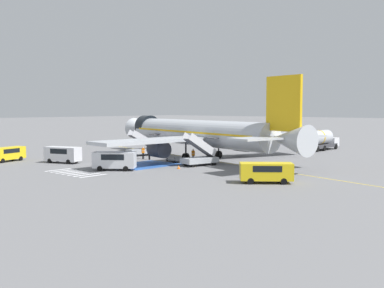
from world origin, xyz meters
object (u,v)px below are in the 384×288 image
Objects in this scene: service_van_0 at (63,153)px; ground_crew_2 at (149,153)px; fuel_tanker at (320,140)px; ground_crew_0 at (193,154)px; service_van_3 at (114,159)px; traffic_cone_0 at (179,167)px; boarding_stairs_forward at (143,149)px; boarding_stairs_aft at (200,158)px; service_van_1 at (7,153)px; airliner at (199,133)px; baggage_cart at (175,160)px; service_van_2 at (266,171)px; ground_crew_1 at (143,152)px.

service_van_0 reaches higher than ground_crew_2.
fuel_tanker reaches higher than ground_crew_0.
service_van_3 reaches higher than traffic_cone_0.
boarding_stairs_aft is at bearing -0.00° from boarding_stairs_forward.
service_van_0 is 8.51m from service_van_1.
airliner is 6.06m from baggage_cart.
boarding_stairs_forward is at bearing 156.34° from service_van_0.
boarding_stairs_aft reaches higher than ground_crew_2.
service_van_2 is 1.03× the size of service_van_3.
traffic_cone_0 is (11.47, -4.35, -0.82)m from ground_crew_1.
boarding_stairs_forward is (-9.92, -2.38, -2.81)m from airliner.
airliner is 3.96× the size of fuel_tanker.
service_van_1 is 38.22m from service_van_2.
service_van_1 is (-7.35, -4.29, -0.11)m from service_van_0.
fuel_tanker is 1.98× the size of service_van_3.
fuel_tanker is at bearing -121.53° from ground_crew_0.
ground_crew_1 is at bearing -28.35° from boarding_stairs_forward.
ground_crew_0 is (2.05, 1.56, 0.80)m from baggage_cart.
ground_crew_0 is (-3.29, 2.35, 0.01)m from boarding_stairs_aft.
boarding_stairs_forward is 1.94× the size of baggage_cart.
boarding_stairs_forward reaches higher than service_van_1.
traffic_cone_0 is at bearing 59.54° from baggage_cart.
service_van_3 is at bearing -69.85° from ground_crew_2.
service_van_2 is at bearing -5.37° from boarding_stairs_forward.
ground_crew_0 is at bearing -99.80° from fuel_tanker.
fuel_tanker is 38.77m from service_van_2.
boarding_stairs_aft reaches higher than service_van_0.
traffic_cone_0 is at bearing -76.91° from service_van_3.
boarding_stairs_forward is 17.21m from service_van_3.
ground_crew_0 is 8.27m from ground_crew_1.
ground_crew_1 is (-11.24, 0.05, 0.01)m from boarding_stairs_aft.
ground_crew_0 is at bearing 117.99° from traffic_cone_0.
airliner reaches higher than boarding_stairs_forward.
boarding_stairs_aft is at bearing 93.48° from baggage_cart.
airliner is 8.79m from ground_crew_1.
service_van_0 is 1.03× the size of service_van_3.
ground_crew_2 is (-6.62, -2.26, -0.06)m from ground_crew_0.
service_van_0 is at bearing -112.49° from fuel_tanker.
fuel_tanker is at bearing 178.32° from baggage_cart.
ground_crew_0 is (12.40, 13.01, -0.27)m from service_van_0.
baggage_cart is 1.57× the size of ground_crew_0.
ground_crew_0 is at bearing 139.10° from baggage_cart.
service_van_2 is 24.80m from ground_crew_2.
service_van_0 is 1.00× the size of service_van_2.
boarding_stairs_aft is at bearing -6.89° from ground_crew_2.
baggage_cart is 2.70m from ground_crew_0.
service_van_2 is at bearing -20.68° from ground_crew_2.
ground_crew_2 is at bearing -2.39° from ground_crew_0.
airliner is 19.65m from service_van_0.
ground_crew_2 is (5.79, 10.75, -0.33)m from service_van_0.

